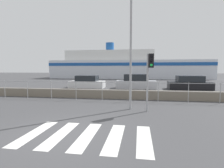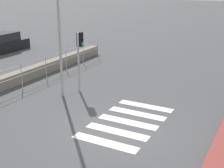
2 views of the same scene
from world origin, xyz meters
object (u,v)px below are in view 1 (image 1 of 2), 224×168
object	(u,v)px
ferry_boat	(124,67)
parked_car_silver	(136,82)
parked_car_black	(190,84)
traffic_light_far	(150,69)
parked_car_white	(87,82)
streetlamp	(131,31)

from	to	relation	value
ferry_boat	parked_car_silver	size ratio (longest dim) A/B	8.07
parked_car_black	parked_car_silver	bearing A→B (deg)	-180.00
ferry_boat	parked_car_black	xyz separation A→B (m)	(8.45, -20.08, -1.99)
traffic_light_far	parked_car_white	distance (m)	12.10
ferry_boat	parked_car_black	world-z (taller)	ferry_boat
traffic_light_far	parked_car_black	world-z (taller)	traffic_light_far
parked_car_white	ferry_boat	bearing A→B (deg)	82.89
streetlamp	ferry_boat	size ratio (longest dim) A/B	0.19
traffic_light_far	parked_car_silver	xyz separation A→B (m)	(-0.83, 10.21, -1.45)
ferry_boat	parked_car_silver	world-z (taller)	ferry_boat
ferry_boat	traffic_light_far	bearing A→B (deg)	-82.85
parked_car_silver	parked_car_black	distance (m)	5.48
parked_car_white	parked_car_silver	bearing A→B (deg)	0.00
parked_car_silver	parked_car_white	bearing A→B (deg)	-180.00
traffic_light_far	ferry_boat	world-z (taller)	ferry_boat
ferry_boat	parked_car_black	size ratio (longest dim) A/B	8.07
parked_car_silver	traffic_light_far	bearing A→B (deg)	-85.37
parked_car_white	parked_car_black	distance (m)	10.96
parked_car_black	streetlamp	bearing A→B (deg)	-119.26
streetlamp	ferry_boat	xyz separation A→B (m)	(-2.85, 30.09, -1.44)
parked_car_white	parked_car_black	world-z (taller)	parked_car_black
parked_car_silver	parked_car_black	size ratio (longest dim) A/B	1.00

